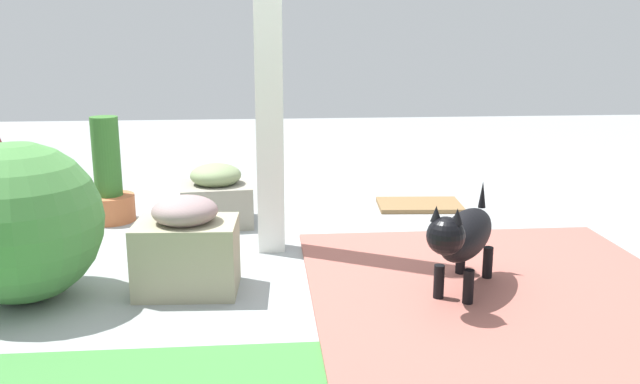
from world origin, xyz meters
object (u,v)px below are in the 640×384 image
stone_planter_nearest (216,197)px  round_shrub (20,223)px  dog (463,236)px  doormat (419,205)px  terracotta_pot_tall (108,184)px  stone_planter_mid (187,248)px  porch_pillar (268,49)px  terracotta_pot_spiky (1,183)px

stone_planter_nearest → round_shrub: 1.45m
stone_planter_nearest → dog: bearing=133.0°
round_shrub → doormat: 2.67m
stone_planter_nearest → terracotta_pot_tall: 0.71m
stone_planter_nearest → stone_planter_mid: 1.15m
porch_pillar → round_shrub: 1.51m
terracotta_pot_tall → doormat: size_ratio=1.18×
porch_pillar → round_shrub: (1.14, 0.64, -0.75)m
stone_planter_nearest → dog: (-1.22, 1.31, 0.11)m
stone_planter_mid → stone_planter_nearest: bearing=-93.3°
terracotta_pot_tall → dog: (-1.92, 1.43, 0.04)m
terracotta_pot_tall → doormat: (-2.09, -0.17, -0.23)m
stone_planter_mid → dog: (-1.29, 0.16, 0.07)m
terracotta_pot_tall → dog: 2.39m
stone_planter_nearest → stone_planter_mid: bearing=86.7°
stone_planter_nearest → dog: size_ratio=0.71×
dog → stone_planter_nearest: bearing=-47.0°
stone_planter_nearest → stone_planter_mid: (0.07, 1.15, 0.04)m
round_shrub → dog: (-2.02, 0.12, -0.08)m
porch_pillar → dog: bearing=139.1°
round_shrub → terracotta_pot_spiky: bearing=-66.0°
terracotta_pot_spiky → terracotta_pot_tall: bearing=-157.6°
round_shrub → dog: size_ratio=1.10×
stone_planter_mid → terracotta_pot_spiky: bearing=-40.5°
round_shrub → terracotta_pot_tall: round_shrub is taller
round_shrub → dog: 2.02m
stone_planter_mid → terracotta_pot_tall: 1.42m
terracotta_pot_spiky → stone_planter_nearest: bearing=-174.7°
round_shrub → terracotta_pot_spiky: (0.48, -1.07, -0.05)m
porch_pillar → stone_planter_mid: size_ratio=4.56×
stone_planter_nearest → doormat: size_ratio=0.83×
terracotta_pot_spiky → doormat: size_ratio=1.17×
terracotta_pot_spiky → doormat: 2.72m
terracotta_pot_tall → porch_pillar: bearing=147.2°
terracotta_pot_spiky → terracotta_pot_tall: size_ratio=0.99×
porch_pillar → terracotta_pot_spiky: porch_pillar is taller
round_shrub → terracotta_pot_spiky: 1.17m
stone_planter_nearest → terracotta_pot_tall: (0.70, -0.12, 0.07)m
doormat → round_shrub: bearing=34.0°
terracotta_pot_spiky → doormat: bearing=-171.3°
doormat → terracotta_pot_tall: bearing=4.7°
doormat → stone_planter_mid: bearing=44.6°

